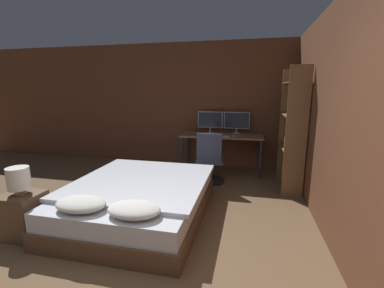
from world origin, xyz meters
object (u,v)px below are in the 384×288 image
nightstand (24,215)px  desk (222,139)px  monitor_right (237,121)px  bedside_lamp (18,178)px  office_chair (210,162)px  bed (139,199)px  monitor_left (210,120)px  bookshelf (293,126)px  computer_mouse (234,136)px  keyboard (220,136)px

nightstand → desk: bearing=56.9°
monitor_right → bedside_lamp: bearing=-124.6°
bedside_lamp → office_chair: bearing=50.8°
bed → nightstand: (-1.11, -0.74, 0.01)m
desk → monitor_right: monitor_right is taller
bed → desk: desk is taller
desk → bed: bearing=-110.5°
nightstand → monitor_left: (1.67, 3.24, 0.78)m
monitor_left → monitor_right: same height
bedside_lamp → monitor_left: 3.66m
office_chair → bookshelf: bearing=-0.4°
nightstand → bedside_lamp: (0.00, 0.00, 0.45)m
bedside_lamp → office_chair: (1.83, 2.25, -0.32)m
computer_mouse → office_chair: office_chair is taller
bed → monitor_left: size_ratio=3.87×
desk → bookshelf: (1.26, -0.76, 0.40)m
bed → nightstand: bed is taller
nightstand → computer_mouse: (2.22, 2.76, 0.54)m
computer_mouse → bookshelf: 1.16m
monitor_left → keyboard: size_ratio=1.53×
monitor_right → bookshelf: (0.98, -1.01, 0.06)m
desk → office_chair: size_ratio=1.77×
monitor_left → office_chair: bearing=-80.6°
bed → monitor_right: monitor_right is taller
nightstand → computer_mouse: computer_mouse is taller
desk → computer_mouse: computer_mouse is taller
bed → bookshelf: 2.72m
nightstand → desk: 3.60m
bed → office_chair: office_chair is taller
nightstand → monitor_left: size_ratio=0.97×
nightstand → desk: desk is taller
desk → nightstand: bearing=-123.1°
desk → bookshelf: size_ratio=0.82×
bedside_lamp → monitor_right: size_ratio=0.58×
bed → keyboard: size_ratio=5.92×
desk → bookshelf: bookshelf is taller
monitor_left → bookshelf: size_ratio=0.26×
monitor_right → computer_mouse: size_ratio=7.68×
keyboard → computer_mouse: 0.27m
bedside_lamp → monitor_left: monitor_left is taller
monitor_right → bookshelf: size_ratio=0.26×
nightstand → monitor_left: 3.73m
desk → keyboard: size_ratio=4.76×
bed → monitor_right: (1.13, 2.51, 0.79)m
monitor_left → computer_mouse: monitor_left is taller
keyboard → office_chair: (-0.12, -0.51, -0.40)m
bed → desk: size_ratio=1.24×
nightstand → monitor_right: size_ratio=0.97×
nightstand → bookshelf: size_ratio=0.25×
bed → nightstand: size_ratio=4.01×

